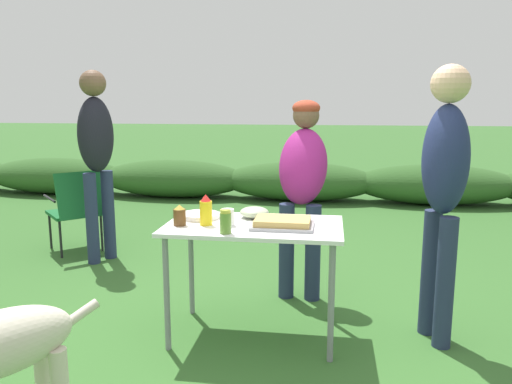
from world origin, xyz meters
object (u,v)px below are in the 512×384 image
object	(u,v)px
plate_stack	(200,216)
camp_chair_green_behind_table	(77,207)
folding_table	(254,236)
mustard_bottle	(206,210)
mixing_bowl	(254,212)
relish_jar	(226,222)
standing_person_in_gray_fleece	(96,147)
standing_person_in_navy_coat	(303,177)
paper_cup_stack	(228,217)
standing_person_in_olive_jacket	(444,178)
food_tray	(283,223)
beer_bottle	(180,216)

from	to	relation	value
plate_stack	camp_chair_green_behind_table	world-z (taller)	camp_chair_green_behind_table
folding_table	mustard_bottle	distance (m)	0.34
mixing_bowl	relish_jar	distance (m)	0.43
folding_table	relish_jar	bearing A→B (deg)	-117.89
relish_jar	standing_person_in_gray_fleece	xyz separation A→B (m)	(-1.54, 1.56, 0.27)
folding_table	camp_chair_green_behind_table	size ratio (longest dim) A/B	1.32
standing_person_in_gray_fleece	standing_person_in_navy_coat	bearing A→B (deg)	-81.34
plate_stack	mustard_bottle	bearing A→B (deg)	-64.14
folding_table	paper_cup_stack	xyz separation A→B (m)	(-0.16, -0.05, 0.13)
relish_jar	standing_person_in_navy_coat	distance (m)	1.09
folding_table	standing_person_in_olive_jacket	distance (m)	1.21
standing_person_in_navy_coat	standing_person_in_gray_fleece	size ratio (longest dim) A/B	0.85
standing_person_in_gray_fleece	food_tray	bearing A→B (deg)	-101.80
camp_chair_green_behind_table	standing_person_in_gray_fleece	bearing A→B (deg)	-75.68
plate_stack	camp_chair_green_behind_table	bearing A→B (deg)	139.05
standing_person_in_navy_coat	folding_table	bearing A→B (deg)	-103.46
plate_stack	paper_cup_stack	size ratio (longest dim) A/B	2.48
standing_person_in_navy_coat	beer_bottle	bearing A→B (deg)	-124.15
mustard_bottle	standing_person_in_gray_fleece	bearing A→B (deg)	134.92
food_tray	standing_person_in_navy_coat	size ratio (longest dim) A/B	0.25
paper_cup_stack	standing_person_in_gray_fleece	xyz separation A→B (m)	(-1.51, 1.37, 0.29)
standing_person_in_olive_jacket	camp_chair_green_behind_table	xyz separation A→B (m)	(-3.16, 1.42, -0.58)
plate_stack	relish_jar	xyz separation A→B (m)	(0.25, -0.35, 0.05)
mixing_bowl	standing_person_in_olive_jacket	xyz separation A→B (m)	(1.17, -0.07, 0.27)
food_tray	beer_bottle	size ratio (longest dim) A/B	2.88
relish_jar	standing_person_in_olive_jacket	bearing A→B (deg)	15.37
beer_bottle	camp_chair_green_behind_table	xyz separation A→B (m)	(-1.56, 1.63, -0.33)
folding_table	food_tray	size ratio (longest dim) A/B	2.91
plate_stack	mixing_bowl	distance (m)	0.36
food_tray	relish_jar	world-z (taller)	relish_jar
food_tray	mixing_bowl	world-z (taller)	mixing_bowl
folding_table	mustard_bottle	bearing A→B (deg)	-167.79
food_tray	standing_person_in_gray_fleece	bearing A→B (deg)	143.59
folding_table	food_tray	world-z (taller)	food_tray
plate_stack	food_tray	bearing A→B (deg)	-15.75
paper_cup_stack	food_tray	bearing A→B (deg)	0.33
food_tray	mixing_bowl	bearing A→B (deg)	133.05
relish_jar	beer_bottle	size ratio (longest dim) A/B	1.09
paper_cup_stack	beer_bottle	size ratio (longest dim) A/B	0.78
food_tray	standing_person_in_navy_coat	world-z (taller)	standing_person_in_navy_coat
standing_person_in_navy_coat	standing_person_in_gray_fleece	world-z (taller)	standing_person_in_gray_fleece
paper_cup_stack	standing_person_in_gray_fleece	distance (m)	2.06
mustard_bottle	camp_chair_green_behind_table	world-z (taller)	mustard_bottle
plate_stack	standing_person_in_navy_coat	bearing A→B (deg)	46.07
relish_jar	camp_chair_green_behind_table	bearing A→B (deg)	136.71
folding_table	food_tray	distance (m)	0.22
beer_bottle	folding_table	bearing A→B (deg)	12.24
folding_table	beer_bottle	bearing A→B (deg)	-167.76
plate_stack	standing_person_in_olive_jacket	xyz separation A→B (m)	(1.52, -0.00, 0.29)
beer_bottle	mustard_bottle	world-z (taller)	mustard_bottle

